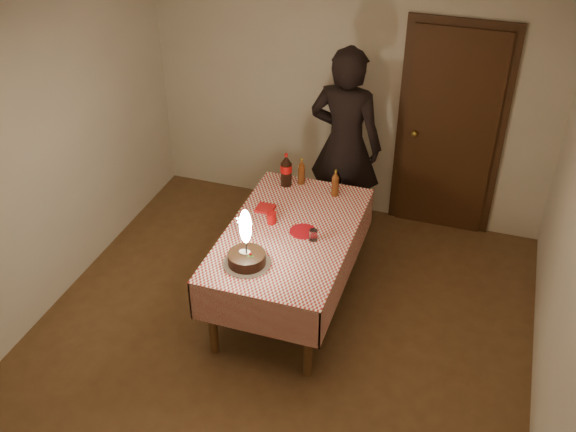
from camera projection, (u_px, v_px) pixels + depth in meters
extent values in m
cube|color=brown|center=(273.00, 348.00, 5.44)|extent=(4.00, 4.50, 0.01)
cube|color=beige|center=(349.00, 92.00, 6.50)|extent=(4.00, 0.04, 2.60)
cube|color=beige|center=(29.00, 170.00, 5.25)|extent=(0.04, 4.50, 2.60)
cube|color=beige|center=(572.00, 271.00, 4.20)|extent=(0.04, 4.50, 2.60)
cube|color=silver|center=(267.00, 33.00, 4.00)|extent=(4.00, 4.50, 0.04)
cube|color=#472814|center=(449.00, 134.00, 6.36)|extent=(0.85, 0.05, 2.05)
sphere|color=#B28C33|center=(414.00, 134.00, 6.42)|extent=(0.06, 0.06, 0.06)
cube|color=brown|center=(290.00, 235.00, 5.50)|extent=(0.90, 1.60, 0.04)
cylinder|color=brown|center=(212.00, 317.00, 5.22)|extent=(0.07, 0.07, 0.71)
cylinder|color=brown|center=(308.00, 340.00, 5.02)|extent=(0.07, 0.07, 0.71)
cylinder|color=brown|center=(275.00, 217.00, 6.39)|extent=(0.07, 0.07, 0.71)
cylinder|color=brown|center=(355.00, 232.00, 6.19)|extent=(0.07, 0.07, 0.71)
cube|color=white|center=(290.00, 232.00, 5.48)|extent=(1.02, 1.72, 0.01)
cube|color=white|center=(253.00, 316.00, 4.91)|extent=(1.02, 0.01, 0.34)
cube|color=white|center=(319.00, 198.00, 6.25)|extent=(1.02, 0.01, 0.34)
cube|color=white|center=(234.00, 238.00, 5.71)|extent=(0.01, 1.72, 0.34)
cube|color=white|center=(349.00, 261.00, 5.45)|extent=(0.01, 1.72, 0.34)
cylinder|color=white|center=(247.00, 263.00, 5.13)|extent=(0.36, 0.36, 0.01)
cylinder|color=black|center=(247.00, 258.00, 5.10)|extent=(0.29, 0.29, 0.09)
cylinder|color=white|center=(245.00, 252.00, 5.09)|extent=(0.07, 0.07, 0.00)
sphere|color=red|center=(250.00, 254.00, 5.05)|extent=(0.02, 0.02, 0.02)
cube|color=#19721E|center=(252.00, 256.00, 5.05)|extent=(0.02, 0.01, 0.00)
cube|color=#19721E|center=(248.00, 256.00, 5.05)|extent=(0.01, 0.02, 0.00)
cylinder|color=#262628|center=(246.00, 247.00, 5.04)|extent=(0.01, 0.01, 0.12)
ellipsoid|color=#FFF2BF|center=(245.00, 226.00, 4.94)|extent=(0.09, 0.09, 0.29)
sphere|color=white|center=(246.00, 239.00, 5.00)|extent=(0.04, 0.04, 0.04)
cylinder|color=#AD0C15|center=(303.00, 231.00, 5.47)|extent=(0.22, 0.22, 0.01)
cylinder|color=#A80B0C|center=(272.00, 218.00, 5.56)|extent=(0.08, 0.08, 0.10)
cylinder|color=silver|center=(313.00, 235.00, 5.36)|extent=(0.07, 0.07, 0.09)
cube|color=#B31415|center=(265.00, 208.00, 5.75)|extent=(0.15, 0.15, 0.02)
cylinder|color=black|center=(286.00, 174.00, 6.03)|extent=(0.10, 0.10, 0.22)
cylinder|color=red|center=(286.00, 168.00, 6.00)|extent=(0.10, 0.10, 0.07)
cone|color=black|center=(286.00, 160.00, 5.95)|extent=(0.10, 0.10, 0.08)
cylinder|color=red|center=(286.00, 155.00, 5.92)|extent=(0.03, 0.03, 0.02)
cylinder|color=#5E2D10|center=(301.00, 175.00, 6.07)|extent=(0.06, 0.06, 0.18)
cone|color=#5E2D10|center=(301.00, 163.00, 6.00)|extent=(0.06, 0.06, 0.06)
cylinder|color=olive|center=(302.00, 160.00, 5.98)|extent=(0.02, 0.02, 0.02)
cylinder|color=#5E2D10|center=(335.00, 186.00, 5.90)|extent=(0.06, 0.06, 0.18)
cone|color=#5E2D10|center=(336.00, 175.00, 5.83)|extent=(0.06, 0.06, 0.06)
cylinder|color=olive|center=(336.00, 171.00, 5.81)|extent=(0.02, 0.02, 0.02)
imported|color=black|center=(345.00, 145.00, 6.30)|extent=(0.74, 0.53, 1.93)
cube|color=black|center=(354.00, 71.00, 6.02)|extent=(0.14, 0.10, 0.10)
cylinder|color=black|center=(357.00, 68.00, 6.08)|extent=(0.08, 0.09, 0.08)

